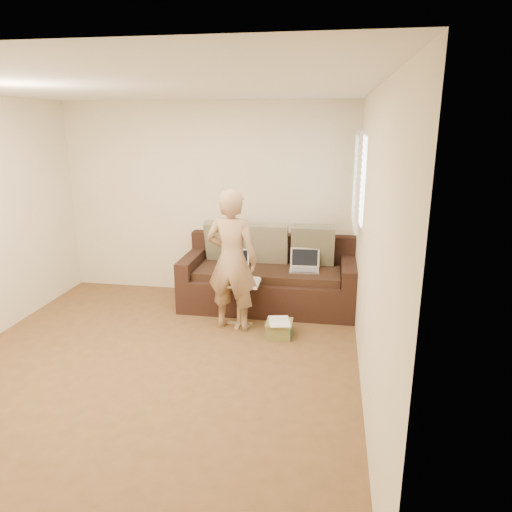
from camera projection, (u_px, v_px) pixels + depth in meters
name	position (u px, v px, depth m)	size (l,w,h in m)	color
floor	(153.00, 367.00, 4.61)	(4.50, 4.50, 0.00)	#533D1E
ceiling	(134.00, 87.00, 3.90)	(4.50, 4.50, 0.00)	white
wall_back	(208.00, 200.00, 6.39)	(4.00, 4.00, 0.00)	beige
wall_right	(370.00, 248.00, 3.94)	(4.50, 4.50, 0.00)	beige
window_blinds	(358.00, 179.00, 5.26)	(0.12, 0.88, 1.08)	white
sofa	(268.00, 275.00, 6.04)	(2.20, 0.95, 0.85)	black
pillow_left	(226.00, 241.00, 6.25)	(0.55, 0.14, 0.55)	#66624B
pillow_mid	(267.00, 244.00, 6.13)	(0.55, 0.14, 0.55)	#7A7557
pillow_right	(313.00, 245.00, 6.04)	(0.55, 0.14, 0.55)	#66624B
laptop_silver	(304.00, 271.00, 5.89)	(0.37, 0.27, 0.25)	#B7BABC
laptop_white	(236.00, 269.00, 5.97)	(0.32, 0.23, 0.23)	white
person	(232.00, 260.00, 5.29)	(0.60, 0.40, 1.64)	#9C7A55
side_table	(239.00, 303.00, 5.53)	(0.49, 0.34, 0.53)	silver
drinking_glass	(229.00, 273.00, 5.56)	(0.07, 0.07, 0.12)	silver
scissors	(240.00, 280.00, 5.47)	(0.18, 0.10, 0.02)	silver
paper_on_table	(248.00, 280.00, 5.49)	(0.21, 0.30, 0.00)	white
striped_box	(279.00, 329.00, 5.25)	(0.29, 0.29, 0.18)	orange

